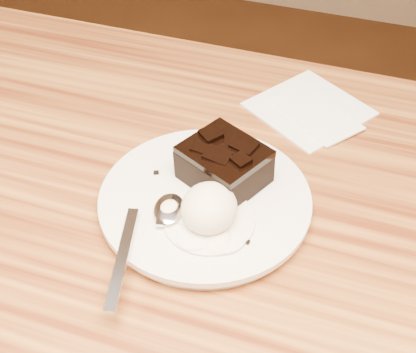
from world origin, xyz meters
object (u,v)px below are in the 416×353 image
(napkin, at_px, (309,108))
(spoon, at_px, (169,210))
(brownie, at_px, (224,167))
(ice_cream_scoop, at_px, (209,208))
(plate, at_px, (205,203))

(napkin, bearing_deg, spoon, -111.42)
(brownie, distance_m, ice_cream_scoop, 0.07)
(plate, bearing_deg, brownie, 71.12)
(plate, relative_size, spoon, 1.24)
(spoon, bearing_deg, plate, 39.29)
(brownie, xyz_separation_m, napkin, (0.06, 0.18, -0.04))
(plate, xyz_separation_m, napkin, (0.07, 0.22, -0.01))
(brownie, height_order, ice_cream_scoop, ice_cream_scoop)
(ice_cream_scoop, bearing_deg, spoon, -175.21)
(plate, distance_m, ice_cream_scoop, 0.05)
(plate, bearing_deg, spoon, -126.50)
(napkin, bearing_deg, brownie, -108.37)
(plate, relative_size, ice_cream_scoop, 3.77)
(spoon, relative_size, napkin, 1.43)
(brownie, relative_size, napkin, 0.64)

